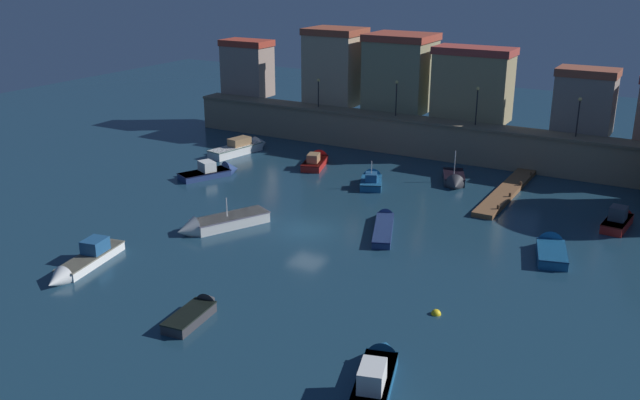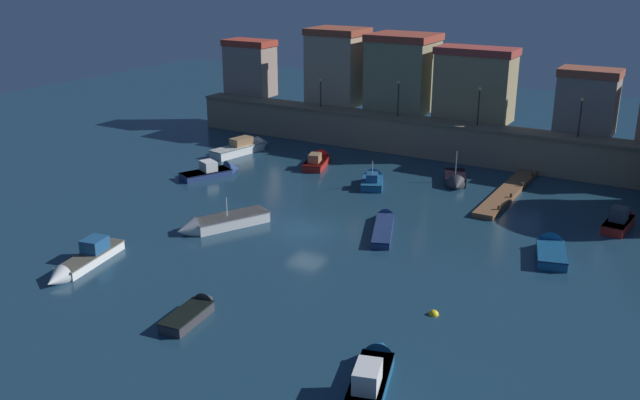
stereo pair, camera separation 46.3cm
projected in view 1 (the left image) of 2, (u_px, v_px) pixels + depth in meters
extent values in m
plane|color=#19384C|center=(307.00, 230.00, 50.40)|extent=(131.65, 131.65, 0.00)
cube|color=gray|center=(427.00, 139.00, 68.87)|extent=(53.39, 2.46, 3.38)
cube|color=#73644F|center=(428.00, 121.00, 68.28)|extent=(53.39, 2.76, 0.24)
cube|color=gray|center=(247.00, 71.00, 80.66)|extent=(5.43, 3.24, 5.64)
cube|color=#A83829|center=(246.00, 43.00, 79.62)|extent=(5.64, 3.37, 0.70)
cube|color=tan|center=(335.00, 69.00, 75.84)|extent=(5.65, 4.79, 7.41)
cube|color=brown|center=(335.00, 31.00, 74.51)|extent=(5.88, 4.98, 0.70)
cube|color=gray|center=(400.00, 76.00, 72.66)|extent=(6.38, 5.51, 7.16)
cube|color=#9A3F2E|center=(402.00, 37.00, 71.37)|extent=(6.64, 5.73, 0.70)
cube|color=#96875F|center=(472.00, 88.00, 68.22)|extent=(7.33, 3.57, 6.38)
cube|color=#A13D35|center=(475.00, 51.00, 67.06)|extent=(7.62, 3.71, 0.70)
cube|color=gray|center=(584.00, 105.00, 63.41)|extent=(5.07, 3.36, 5.16)
cube|color=brown|center=(588.00, 72.00, 62.45)|extent=(5.27, 3.49, 0.70)
cube|color=brown|center=(506.00, 192.00, 58.06)|extent=(1.63, 13.44, 0.39)
cylinder|color=#533722|center=(531.00, 176.00, 61.81)|extent=(0.20, 0.20, 0.70)
cylinder|color=#533722|center=(521.00, 186.00, 59.05)|extent=(0.20, 0.20, 0.70)
cylinder|color=#533722|center=(510.00, 197.00, 56.29)|extent=(0.20, 0.20, 0.70)
cylinder|color=#533722|center=(498.00, 209.00, 53.53)|extent=(0.20, 0.20, 0.70)
cylinder|color=black|center=(318.00, 94.00, 73.56)|extent=(0.12, 0.12, 2.68)
sphere|color=#F9D172|center=(318.00, 80.00, 73.07)|extent=(0.32, 0.32, 0.32)
cylinder|color=black|center=(396.00, 100.00, 69.32)|extent=(0.12, 0.12, 3.22)
sphere|color=#F9D172|center=(397.00, 82.00, 68.74)|extent=(0.32, 0.32, 0.32)
cylinder|color=black|center=(477.00, 108.00, 65.48)|extent=(0.12, 0.12, 3.31)
sphere|color=#F9D172|center=(478.00, 88.00, 64.89)|extent=(0.32, 0.32, 0.32)
cylinder|color=black|center=(578.00, 119.00, 61.24)|extent=(0.12, 0.12, 3.18)
sphere|color=#F9D172|center=(580.00, 99.00, 60.67)|extent=(0.32, 0.32, 0.32)
cube|color=navy|center=(383.00, 230.00, 49.66)|extent=(3.32, 5.93, 0.54)
cone|color=navy|center=(386.00, 213.00, 53.03)|extent=(1.61, 1.74, 1.18)
cube|color=#0D173E|center=(383.00, 227.00, 49.59)|extent=(3.39, 6.05, 0.08)
cube|color=#195689|center=(552.00, 254.00, 45.49)|extent=(2.75, 4.19, 0.66)
cone|color=#195689|center=(550.00, 240.00, 47.70)|extent=(1.93, 1.49, 1.71)
cube|color=#0C2649|center=(552.00, 250.00, 45.40)|extent=(2.80, 4.27, 0.08)
cube|color=red|center=(617.00, 224.00, 50.66)|extent=(1.81, 3.81, 0.69)
cone|color=red|center=(624.00, 215.00, 52.45)|extent=(1.49, 1.16, 1.40)
cube|color=#5D110A|center=(617.00, 220.00, 50.56)|extent=(1.85, 3.89, 0.08)
cube|color=#333842|center=(618.00, 213.00, 50.31)|extent=(1.21, 1.33, 0.99)
cube|color=#99B7C6|center=(620.00, 210.00, 50.77)|extent=(0.99, 0.15, 0.60)
cube|color=red|center=(315.00, 164.00, 65.49)|extent=(2.86, 4.42, 0.65)
cone|color=red|center=(321.00, 156.00, 67.86)|extent=(1.91, 1.58, 1.65)
cube|color=#5C0B0C|center=(315.00, 161.00, 65.40)|extent=(2.92, 4.51, 0.08)
cube|color=olive|center=(313.00, 158.00, 64.76)|extent=(1.36, 1.66, 0.77)
cube|color=#99B7C6|center=(315.00, 155.00, 65.40)|extent=(0.86, 0.32, 0.46)
cube|color=#333338|center=(454.00, 177.00, 61.26)|extent=(2.97, 4.00, 0.71)
cone|color=#333338|center=(455.00, 185.00, 59.14)|extent=(1.91, 1.56, 1.65)
cube|color=black|center=(454.00, 174.00, 61.15)|extent=(3.03, 4.08, 0.08)
cylinder|color=#B2B2B7|center=(455.00, 163.00, 60.69)|extent=(0.08, 0.08, 2.07)
cube|color=navy|center=(204.00, 175.00, 62.33)|extent=(3.50, 4.76, 0.57)
cone|color=navy|center=(232.00, 169.00, 63.84)|extent=(2.08, 1.84, 1.72)
cube|color=#111732|center=(204.00, 172.00, 62.24)|extent=(3.57, 4.85, 0.08)
cube|color=silver|center=(207.00, 166.00, 62.25)|extent=(1.83, 1.66, 0.88)
cube|color=#99B7C6|center=(213.00, 165.00, 62.55)|extent=(1.24, 0.62, 0.53)
cube|color=#195689|center=(371.00, 183.00, 59.82)|extent=(2.91, 3.73, 0.64)
cone|color=#195689|center=(372.00, 176.00, 61.76)|extent=(1.89, 1.50, 1.66)
cube|color=#0D2336|center=(371.00, 180.00, 59.73)|extent=(2.97, 3.81, 0.08)
cube|color=navy|center=(371.00, 177.00, 59.27)|extent=(1.38, 1.53, 0.68)
cube|color=#99B7C6|center=(372.00, 175.00, 59.85)|extent=(0.82, 0.40, 0.41)
cylinder|color=#B2B2B7|center=(371.00, 171.00, 59.05)|extent=(0.08, 0.08, 1.76)
cube|color=silver|center=(231.00, 221.00, 51.07)|extent=(4.14, 5.81, 0.81)
cone|color=silver|center=(187.00, 230.00, 49.26)|extent=(2.19, 2.04, 1.75)
cube|color=slate|center=(230.00, 216.00, 50.95)|extent=(4.23, 5.93, 0.08)
cylinder|color=#B2B2B7|center=(227.00, 207.00, 50.56)|extent=(0.08, 0.08, 1.41)
cube|color=#195689|center=(373.00, 387.00, 31.47)|extent=(2.95, 5.43, 0.65)
cone|color=#195689|center=(384.00, 349.00, 34.46)|extent=(1.82, 1.76, 1.49)
cube|color=#0C2A41|center=(373.00, 381.00, 31.38)|extent=(3.01, 5.54, 0.08)
cube|color=silver|center=(372.00, 376.00, 30.76)|extent=(1.54, 1.97, 1.03)
cube|color=white|center=(235.00, 150.00, 69.65)|extent=(2.87, 6.05, 0.83)
cone|color=white|center=(261.00, 144.00, 72.19)|extent=(1.93, 1.70, 1.69)
cube|color=slate|center=(235.00, 147.00, 69.53)|extent=(2.93, 6.17, 0.08)
cube|color=olive|center=(239.00, 141.00, 69.80)|extent=(1.63, 2.41, 0.75)
cube|color=#333338|center=(189.00, 318.00, 37.54)|extent=(1.74, 3.51, 0.62)
cone|color=#333338|center=(210.00, 301.00, 39.37)|extent=(1.40, 1.09, 1.30)
cube|color=black|center=(189.00, 313.00, 37.45)|extent=(1.78, 3.58, 0.08)
cube|color=white|center=(91.00, 259.00, 44.79)|extent=(2.46, 5.60, 0.61)
cone|color=white|center=(56.00, 281.00, 41.79)|extent=(1.62, 1.64, 1.38)
cube|color=slate|center=(90.00, 255.00, 44.71)|extent=(2.51, 5.71, 0.08)
cube|color=navy|center=(95.00, 245.00, 45.06)|extent=(1.51, 1.78, 0.86)
sphere|color=yellow|center=(436.00, 314.00, 38.54)|extent=(0.56, 0.56, 0.56)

